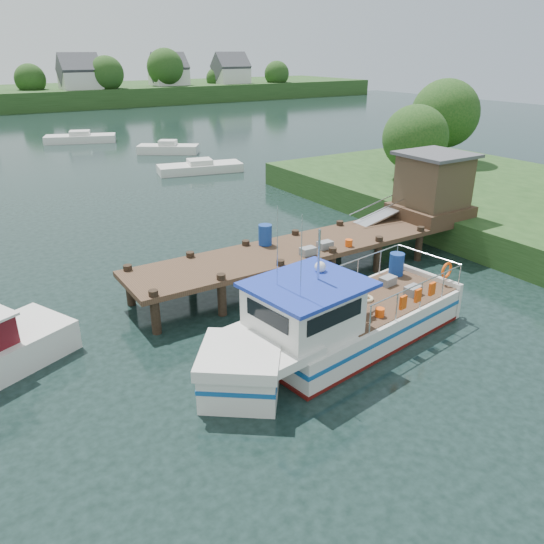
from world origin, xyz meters
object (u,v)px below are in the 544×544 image
dock (393,208)px  moored_c (200,167)px  moored_far (80,138)px  moored_b (168,149)px  lobster_boat (332,325)px

dock → moored_c: bearing=89.3°
moored_far → dock: bearing=-79.7°
moored_c → moored_far: bearing=124.5°
moored_b → lobster_boat: bearing=-104.9°
moored_c → dock: bearing=-68.1°
dock → lobster_boat: 9.48m
moored_far → moored_b: (5.19, -10.77, 0.01)m
dock → moored_c: size_ratio=2.45×
moored_far → lobster_boat: bearing=-90.0°
dock → moored_b: dock is taller
moored_b → moored_c: size_ratio=0.82×
lobster_boat → moored_c: bearing=65.2°
lobster_boat → dock: bearing=26.7°
dock → moored_c: (0.25, 21.05, -1.86)m
lobster_boat → moored_far: (3.81, 46.08, -0.47)m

